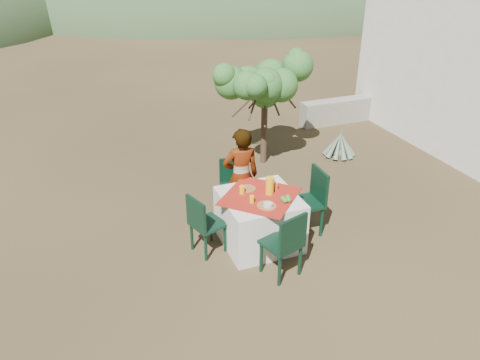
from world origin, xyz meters
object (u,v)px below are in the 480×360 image
(chair_near, at_px, (286,242))
(agave, at_px, (340,145))
(table, at_px, (259,219))
(chair_left, at_px, (203,222))
(juice_pitcher, at_px, (270,186))
(chair_far, at_px, (233,182))
(chair_right, at_px, (311,198))
(person, at_px, (241,176))
(shrub_tree, at_px, (267,87))

(chair_near, height_order, agave, chair_near)
(table, bearing_deg, chair_near, -89.64)
(table, xyz_separation_m, agave, (2.66, 2.16, -0.15))
(table, distance_m, chair_left, 0.82)
(table, relative_size, juice_pitcher, 5.22)
(chair_far, relative_size, chair_left, 0.94)
(table, bearing_deg, chair_right, 0.25)
(table, relative_size, chair_far, 1.56)
(table, relative_size, person, 0.86)
(chair_near, distance_m, chair_left, 1.19)
(chair_right, xyz_separation_m, juice_pitcher, (-0.66, 0.01, 0.33))
(chair_far, relative_size, chair_right, 0.84)
(chair_far, height_order, chair_near, chair_near)
(chair_near, xyz_separation_m, chair_right, (0.80, 0.82, 0.03))
(chair_left, bearing_deg, person, -70.79)
(chair_near, xyz_separation_m, agave, (2.66, 2.98, -0.30))
(table, distance_m, person, 0.75)
(table, xyz_separation_m, chair_right, (0.81, 0.00, 0.17))
(chair_near, bearing_deg, shrub_tree, -126.62)
(shrub_tree, distance_m, agave, 1.95)
(agave, bearing_deg, chair_near, -131.76)
(chair_near, relative_size, shrub_tree, 0.51)
(person, bearing_deg, agave, -145.43)
(chair_near, relative_size, agave, 1.39)
(person, distance_m, juice_pitcher, 0.67)
(table, xyz_separation_m, shrub_tree, (1.19, 2.50, 1.09))
(agave, bearing_deg, shrub_tree, 167.06)
(chair_near, bearing_deg, juice_pitcher, -116.71)
(chair_near, distance_m, chair_right, 1.15)
(juice_pitcher, bearing_deg, person, 105.89)
(chair_near, bearing_deg, chair_right, -151.22)
(agave, relative_size, juice_pitcher, 2.74)
(chair_right, height_order, shrub_tree, shrub_tree)
(table, height_order, shrub_tree, shrub_tree)
(chair_right, height_order, person, person)
(chair_left, relative_size, shrub_tree, 0.48)
(chair_left, xyz_separation_m, agave, (3.47, 2.12, -0.26))
(chair_far, height_order, shrub_tree, shrub_tree)
(chair_far, xyz_separation_m, shrub_tree, (1.21, 1.45, 1.00))
(person, bearing_deg, chair_near, 96.67)
(chair_left, xyz_separation_m, juice_pitcher, (0.96, -0.03, 0.39))
(person, distance_m, shrub_tree, 2.33)
(chair_far, distance_m, chair_near, 1.87)
(chair_near, distance_m, person, 1.48)
(chair_far, bearing_deg, shrub_tree, 58.74)
(agave, bearing_deg, chair_right, -130.74)
(shrub_tree, bearing_deg, chair_right, -98.76)
(table, distance_m, chair_far, 1.05)
(chair_near, xyz_separation_m, chair_left, (-0.82, 0.86, -0.03))
(chair_right, distance_m, agave, 2.86)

